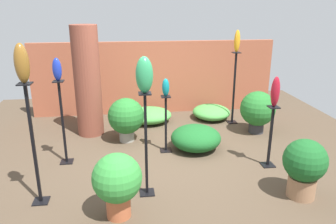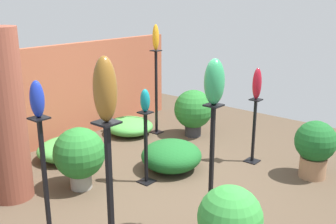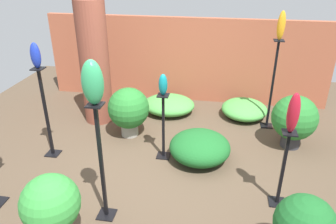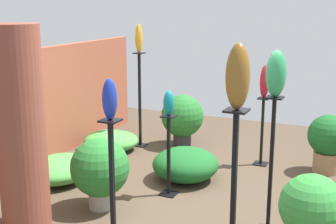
{
  "view_description": "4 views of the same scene",
  "coord_description": "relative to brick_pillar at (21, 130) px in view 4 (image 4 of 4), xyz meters",
  "views": [
    {
      "loc": [
        -0.68,
        -5.07,
        2.47
      ],
      "look_at": [
        0.0,
        0.1,
        0.75
      ],
      "focal_mm": 35.0,
      "sensor_mm": 36.0,
      "label": 1
    },
    {
      "loc": [
        -3.59,
        -3.18,
        2.44
      ],
      "look_at": [
        0.28,
        0.06,
        0.96
      ],
      "focal_mm": 42.0,
      "sensor_mm": 36.0,
      "label": 2
    },
    {
      "loc": [
        0.75,
        -3.89,
        2.75
      ],
      "look_at": [
        0.05,
        0.17,
        0.76
      ],
      "focal_mm": 35.0,
      "sensor_mm": 36.0,
      "label": 3
    },
    {
      "loc": [
        -4.93,
        -2.05,
        2.34
      ],
      "look_at": [
        -0.17,
        0.14,
        1.09
      ],
      "focal_mm": 50.0,
      "sensor_mm": 36.0,
      "label": 4
    }
  ],
  "objects": [
    {
      "name": "potted_plant_near_pillar",
      "position": [
        3.3,
        -0.38,
        -0.58
      ],
      "size": [
        0.69,
        0.69,
        0.85
      ],
      "color": "#2D2D33",
      "rests_on": "ground"
    },
    {
      "name": "pedestal_jade",
      "position": [
        0.96,
        -2.35,
        -0.4
      ],
      "size": [
        0.2,
        0.2,
        1.43
      ],
      "color": "black",
      "rests_on": "ground"
    },
    {
      "name": "ground_plane",
      "position": [
        1.41,
        -1.21,
        -1.06
      ],
      "size": [
        8.0,
        8.0,
        0.0
      ],
      "primitive_type": "plane",
      "color": "#4C3D2D"
    },
    {
      "name": "foliage_bed_east",
      "position": [
        1.92,
        -1.02,
        -0.85
      ],
      "size": [
        0.89,
        0.88,
        0.43
      ],
      "primitive_type": "ellipsoid",
      "color": "#195923",
      "rests_on": "ground"
    },
    {
      "name": "foliage_bed_center",
      "position": [
        2.62,
        0.56,
        -0.91
      ],
      "size": [
        0.84,
        0.89,
        0.3
      ],
      "primitive_type": "ellipsoid",
      "color": "#479942",
      "rests_on": "ground"
    },
    {
      "name": "potted_plant_mid_left",
      "position": [
        0.58,
        -2.81,
        -0.58
      ],
      "size": [
        0.6,
        0.6,
        0.82
      ],
      "color": "#B25B38",
      "rests_on": "ground"
    },
    {
      "name": "art_vase_amber",
      "position": [
        3.01,
        0.24,
        0.7
      ],
      "size": [
        0.12,
        0.11,
        0.45
      ],
      "primitive_type": "ellipsoid",
      "color": "orange",
      "rests_on": "pedestal_amber"
    },
    {
      "name": "art_vase_ruby",
      "position": [
        2.94,
        -1.79,
        0.16
      ],
      "size": [
        0.13,
        0.13,
        0.47
      ],
      "primitive_type": "ellipsoid",
      "color": "maroon",
      "rests_on": "pedestal_ruby"
    },
    {
      "name": "pedestal_teal",
      "position": [
        1.38,
        -1.02,
        -0.61
      ],
      "size": [
        0.2,
        0.2,
        1.0
      ],
      "color": "black",
      "rests_on": "ground"
    },
    {
      "name": "pedestal_cobalt",
      "position": [
        -0.29,
        -1.24,
        -0.43
      ],
      "size": [
        0.2,
        0.2,
        1.37
      ],
      "color": "black",
      "rests_on": "ground"
    },
    {
      "name": "brick_wall_back",
      "position": [
        1.41,
        1.22,
        -0.22
      ],
      "size": [
        5.6,
        0.12,
        1.68
      ],
      "primitive_type": "cube",
      "color": "#9E5138",
      "rests_on": "ground"
    },
    {
      "name": "potted_plant_front_right",
      "position": [
        0.71,
        -0.47,
        -0.59
      ],
      "size": [
        0.67,
        0.67,
        0.83
      ],
      "color": "gray",
      "rests_on": "ground"
    },
    {
      "name": "art_vase_jade",
      "position": [
        0.96,
        -2.35,
        0.59
      ],
      "size": [
        0.22,
        0.19,
        0.45
      ],
      "primitive_type": "ellipsoid",
      "color": "#2D9356",
      "rests_on": "pedestal_jade"
    },
    {
      "name": "potted_plant_walkway_edge",
      "position": [
        3.01,
        -2.69,
        -0.6
      ],
      "size": [
        0.57,
        0.57,
        0.82
      ],
      "color": "#936B4C",
      "rests_on": "ground"
    },
    {
      "name": "brick_pillar",
      "position": [
        0.0,
        0.0,
        0.0
      ],
      "size": [
        0.5,
        0.5,
        2.12
      ],
      "primitive_type": "cylinder",
      "color": "brown",
      "rests_on": "ground"
    },
    {
      "name": "pedestal_bronze",
      "position": [
        -0.44,
        -2.37,
        -0.32
      ],
      "size": [
        0.2,
        0.2,
        1.6
      ],
      "color": "black",
      "rests_on": "ground"
    },
    {
      "name": "art_vase_cobalt",
      "position": [
        -0.29,
        -1.24,
        0.48
      ],
      "size": [
        0.13,
        0.12,
        0.35
      ],
      "primitive_type": "ellipsoid",
      "color": "#192D9E",
      "rests_on": "pedestal_cobalt"
    },
    {
      "name": "pedestal_ruby",
      "position": [
        2.94,
        -1.79,
        -0.61
      ],
      "size": [
        0.2,
        0.2,
        0.99
      ],
      "color": "black",
      "rests_on": "ground"
    },
    {
      "name": "art_vase_bronze",
      "position": [
        -0.44,
        -2.37,
        0.77
      ],
      "size": [
        0.17,
        0.17,
        0.46
      ],
      "primitive_type": "ellipsoid",
      "color": "brown",
      "rests_on": "pedestal_bronze"
    },
    {
      "name": "foliage_bed_west",
      "position": [
        1.2,
        0.5,
        -0.9
      ],
      "size": [
        0.98,
        0.86,
        0.32
      ],
      "primitive_type": "ellipsoid",
      "color": "#479942",
      "rests_on": "ground"
    },
    {
      "name": "pedestal_amber",
      "position": [
        3.01,
        0.24,
        -0.35
      ],
      "size": [
        0.2,
        0.2,
        1.53
      ],
      "color": "black",
      "rests_on": "ground"
    },
    {
      "name": "art_vase_teal",
      "position": [
        1.38,
        -1.02,
        0.09
      ],
      "size": [
        0.12,
        0.13,
        0.3
      ],
      "primitive_type": "ellipsoid",
      "color": "#0F727A",
      "rests_on": "pedestal_teal"
    }
  ]
}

